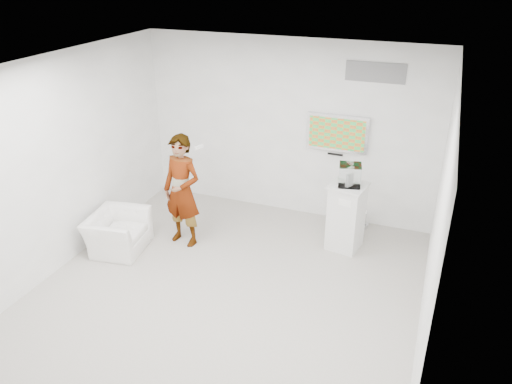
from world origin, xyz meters
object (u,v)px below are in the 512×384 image
person (182,191)px  pedestal (346,217)px  armchair (118,232)px  floor_uplight (363,219)px  tv (337,133)px

person → pedestal: (2.39, 0.74, -0.36)m
armchair → floor_uplight: (3.41, 2.03, -0.14)m
person → pedestal: person is taller
person → pedestal: 2.53m
floor_uplight → pedestal: bearing=-102.7°
armchair → floor_uplight: 3.97m
person → pedestal: bearing=26.5°
armchair → pedestal: pedestal is taller
person → tv: bearing=48.0°
tv → pedestal: bearing=-65.0°
tv → pedestal: 1.39m
person → floor_uplight: person is taller
floor_uplight → armchair: bearing=-149.2°
person → floor_uplight: 3.04m
person → floor_uplight: size_ratio=5.79×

